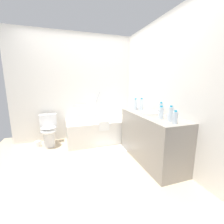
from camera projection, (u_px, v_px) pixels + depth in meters
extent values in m
plane|color=#C1AD8E|center=(91.00, 163.00, 2.62)|extent=(3.70, 3.70, 0.00)
cube|color=white|center=(79.00, 87.00, 3.68)|extent=(3.05, 0.10, 2.52)
cube|color=white|center=(162.00, 89.00, 2.80)|extent=(0.10, 3.10, 2.52)
cube|color=silver|center=(101.00, 130.00, 3.60)|extent=(1.60, 0.78, 0.52)
cube|color=white|center=(101.00, 121.00, 3.56)|extent=(1.32, 0.56, 0.09)
cylinder|color=#B5B5BA|center=(125.00, 116.00, 3.74)|extent=(0.09, 0.03, 0.03)
cylinder|color=#B5B5BA|center=(96.00, 101.00, 3.80)|extent=(0.22, 0.03, 0.47)
cylinder|color=#B5B5BA|center=(80.00, 105.00, 3.69)|extent=(0.32, 0.03, 0.03)
cube|color=white|center=(104.00, 126.00, 3.20)|extent=(0.22, 0.03, 0.20)
cylinder|color=white|center=(49.00, 138.00, 3.28)|extent=(0.23, 0.23, 0.37)
ellipsoid|color=white|center=(49.00, 131.00, 3.20)|extent=(0.34, 0.36, 0.12)
ellipsoid|color=white|center=(48.00, 127.00, 3.19)|extent=(0.32, 0.34, 0.02)
cube|color=white|center=(48.00, 121.00, 3.37)|extent=(0.36, 0.18, 0.32)
cylinder|color=#9E9EA3|center=(48.00, 114.00, 3.34)|extent=(0.03, 0.03, 0.01)
cube|color=gray|center=(151.00, 137.00, 2.68)|extent=(0.54, 1.42, 0.84)
cylinder|color=white|center=(150.00, 113.00, 2.63)|extent=(0.32, 0.32, 0.04)
cylinder|color=#A8A8AD|center=(159.00, 112.00, 2.69)|extent=(0.02, 0.02, 0.06)
cylinder|color=#A8A8AD|center=(157.00, 110.00, 2.67)|extent=(0.10, 0.02, 0.02)
cylinder|color=#A8A8AD|center=(161.00, 113.00, 2.63)|extent=(0.03, 0.03, 0.04)
cylinder|color=#A8A8AD|center=(157.00, 112.00, 2.75)|extent=(0.03, 0.03, 0.04)
cylinder|color=silver|center=(175.00, 118.00, 2.02)|extent=(0.07, 0.07, 0.17)
cylinder|color=teal|center=(176.00, 111.00, 2.00)|extent=(0.04, 0.04, 0.02)
cylinder|color=silver|center=(161.00, 113.00, 2.29)|extent=(0.07, 0.07, 0.18)
cylinder|color=teal|center=(161.00, 106.00, 2.27)|extent=(0.04, 0.04, 0.02)
cylinder|color=silver|center=(135.00, 105.00, 3.03)|extent=(0.07, 0.07, 0.21)
cylinder|color=teal|center=(136.00, 99.00, 3.01)|extent=(0.04, 0.04, 0.02)
cylinder|color=silver|center=(171.00, 114.00, 2.13)|extent=(0.06, 0.06, 0.21)
cylinder|color=teal|center=(171.00, 106.00, 2.11)|extent=(0.03, 0.03, 0.02)
cylinder|color=silver|center=(142.00, 105.00, 2.88)|extent=(0.07, 0.07, 0.24)
cylinder|color=teal|center=(142.00, 98.00, 2.85)|extent=(0.04, 0.04, 0.02)
cylinder|color=silver|center=(161.00, 110.00, 2.40)|extent=(0.06, 0.06, 0.22)
cylinder|color=teal|center=(161.00, 103.00, 2.37)|extent=(0.03, 0.03, 0.02)
cylinder|color=white|center=(140.00, 108.00, 3.03)|extent=(0.07, 0.07, 0.08)
cylinder|color=white|center=(169.00, 117.00, 2.23)|extent=(0.06, 0.06, 0.09)
cylinder|color=white|center=(134.00, 107.00, 3.13)|extent=(0.07, 0.07, 0.10)
cube|color=white|center=(111.00, 150.00, 3.12)|extent=(0.58, 0.32, 0.01)
cylinder|color=white|center=(38.00, 144.00, 3.29)|extent=(0.11, 0.11, 0.12)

